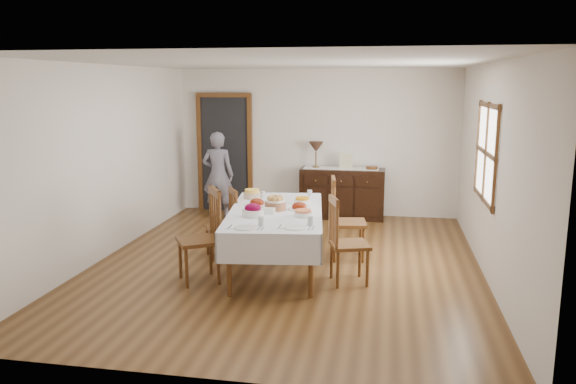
% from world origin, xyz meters
% --- Properties ---
extents(ground, '(6.00, 6.00, 0.00)m').
position_xyz_m(ground, '(0.00, 0.00, 0.00)').
color(ground, brown).
extents(room_shell, '(5.02, 6.02, 2.65)m').
position_xyz_m(room_shell, '(-0.15, 0.42, 1.64)').
color(room_shell, silver).
rests_on(room_shell, ground).
extents(dining_table, '(1.43, 2.39, 0.78)m').
position_xyz_m(dining_table, '(-0.10, -0.23, 0.69)').
color(dining_table, silver).
rests_on(dining_table, ground).
extents(chair_left_near, '(0.65, 0.65, 1.13)m').
position_xyz_m(chair_left_near, '(-0.87, -0.79, 0.57)').
color(chair_left_near, '#563115').
rests_on(chair_left_near, ground).
extents(chair_left_far, '(0.53, 0.53, 0.94)m').
position_xyz_m(chair_left_far, '(-0.89, 0.16, 0.48)').
color(chair_left_far, '#563115').
rests_on(chair_left_far, ground).
extents(chair_right_near, '(0.55, 0.55, 1.05)m').
position_xyz_m(chair_right_near, '(0.81, -0.57, 0.53)').
color(chair_right_near, '#563115').
rests_on(chair_right_near, ground).
extents(chair_right_far, '(0.52, 0.52, 1.12)m').
position_xyz_m(chair_right_far, '(0.72, 0.37, 0.57)').
color(chair_right_far, '#563115').
rests_on(chair_right_far, ground).
extents(sideboard, '(1.46, 0.53, 0.88)m').
position_xyz_m(sideboard, '(0.50, 2.72, 0.44)').
color(sideboard, black).
rests_on(sideboard, ground).
extents(person, '(0.52, 0.34, 1.63)m').
position_xyz_m(person, '(-1.66, 2.35, 0.81)').
color(person, slate).
rests_on(person, ground).
extents(bread_basket, '(0.27, 0.27, 0.19)m').
position_xyz_m(bread_basket, '(-0.10, -0.23, 0.87)').
color(bread_basket, brown).
rests_on(bread_basket, dining_table).
extents(egg_basket, '(0.24, 0.24, 0.10)m').
position_xyz_m(egg_basket, '(-0.19, 0.16, 0.81)').
color(egg_basket, black).
rests_on(egg_basket, dining_table).
extents(ham_platter_a, '(0.33, 0.33, 0.11)m').
position_xyz_m(ham_platter_a, '(-0.39, -0.01, 0.81)').
color(ham_platter_a, white).
rests_on(ham_platter_a, dining_table).
extents(ham_platter_b, '(0.29, 0.29, 0.11)m').
position_xyz_m(ham_platter_b, '(0.19, -0.14, 0.81)').
color(ham_platter_b, white).
rests_on(ham_platter_b, dining_table).
extents(beet_bowl, '(0.26, 0.26, 0.16)m').
position_xyz_m(beet_bowl, '(-0.30, -0.60, 0.84)').
color(beet_bowl, white).
rests_on(beet_bowl, dining_table).
extents(carrot_bowl, '(0.22, 0.22, 0.08)m').
position_xyz_m(carrot_bowl, '(0.17, 0.22, 0.82)').
color(carrot_bowl, white).
rests_on(carrot_bowl, dining_table).
extents(pineapple_bowl, '(0.24, 0.24, 0.13)m').
position_xyz_m(pineapple_bowl, '(-0.57, 0.43, 0.84)').
color(pineapple_bowl, '#D0AE8C').
rests_on(pineapple_bowl, dining_table).
extents(casserole_dish, '(0.22, 0.22, 0.08)m').
position_xyz_m(casserole_dish, '(0.29, -0.50, 0.82)').
color(casserole_dish, white).
rests_on(casserole_dish, dining_table).
extents(butter_dish, '(0.15, 0.11, 0.07)m').
position_xyz_m(butter_dish, '(-0.14, -0.43, 0.81)').
color(butter_dish, white).
rests_on(butter_dish, dining_table).
extents(setting_left, '(0.44, 0.31, 0.10)m').
position_xyz_m(setting_left, '(-0.21, -1.12, 0.80)').
color(setting_left, white).
rests_on(setting_left, dining_table).
extents(setting_right, '(0.44, 0.31, 0.10)m').
position_xyz_m(setting_right, '(0.33, -1.01, 0.80)').
color(setting_right, white).
rests_on(setting_right, dining_table).
extents(glass_far_a, '(0.07, 0.07, 0.09)m').
position_xyz_m(glass_far_a, '(-0.43, 0.49, 0.82)').
color(glass_far_a, silver).
rests_on(glass_far_a, dining_table).
extents(glass_far_b, '(0.07, 0.07, 0.11)m').
position_xyz_m(glass_far_b, '(0.21, 0.63, 0.83)').
color(glass_far_b, silver).
rests_on(glass_far_b, dining_table).
extents(runner, '(1.30, 0.35, 0.01)m').
position_xyz_m(runner, '(0.47, 2.75, 0.88)').
color(runner, white).
rests_on(runner, sideboard).
extents(table_lamp, '(0.26, 0.26, 0.46)m').
position_xyz_m(table_lamp, '(0.02, 2.75, 1.23)').
color(table_lamp, brown).
rests_on(table_lamp, sideboard).
extents(picture_frame, '(0.22, 0.08, 0.28)m').
position_xyz_m(picture_frame, '(0.56, 2.66, 1.02)').
color(picture_frame, '#C5BC92').
rests_on(picture_frame, sideboard).
extents(deco_bowl, '(0.20, 0.20, 0.06)m').
position_xyz_m(deco_bowl, '(1.00, 2.70, 0.91)').
color(deco_bowl, '#563115').
rests_on(deco_bowl, sideboard).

